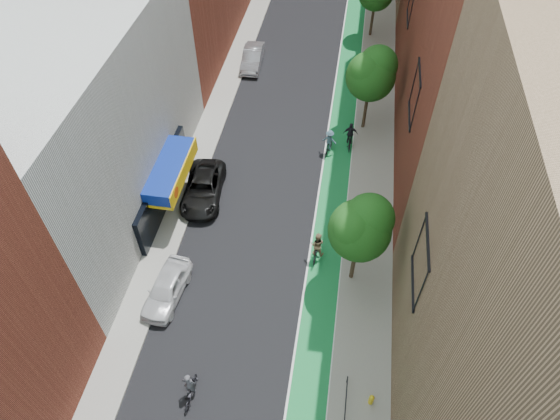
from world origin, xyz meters
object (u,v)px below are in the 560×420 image
at_px(parked_car_silver, 253,58).
at_px(cyclist_lead, 190,389).
at_px(fire_hydrant, 371,399).
at_px(parked_car_white, 167,288).
at_px(parked_car_black, 203,188).
at_px(cyclist_lane_mid, 350,138).
at_px(cyclist_lane_far, 329,143).
at_px(cyclist_lane_near, 317,248).

relative_size(parked_car_silver, cyclist_lead, 2.23).
height_order(cyclist_lead, fire_hydrant, cyclist_lead).
xyz_separation_m(parked_car_white, fire_hydrant, (11.61, -4.38, -0.19)).
height_order(parked_car_silver, cyclist_lead, cyclist_lead).
relative_size(parked_car_black, fire_hydrant, 7.31).
distance_m(parked_car_silver, fire_hydrant, 30.72).
bearing_deg(parked_car_silver, fire_hydrant, -70.51).
bearing_deg(parked_car_black, parked_car_silver, 84.22).
distance_m(cyclist_lane_mid, cyclist_lane_far, 1.69).
xyz_separation_m(parked_car_silver, cyclist_lane_mid, (9.17, -9.60, 0.07)).
xyz_separation_m(cyclist_lane_far, fire_hydrant, (3.75, -18.03, -0.32)).
distance_m(parked_car_white, fire_hydrant, 12.41).
bearing_deg(parked_car_white, cyclist_lane_near, 32.19).
bearing_deg(cyclist_lane_mid, parked_car_white, 54.70).
height_order(parked_car_black, cyclist_lane_near, cyclist_lane_near).
relative_size(parked_car_white, parked_car_silver, 0.94).
xyz_separation_m(cyclist_lane_near, cyclist_lane_far, (-0.16, 9.65, -0.05)).
xyz_separation_m(parked_car_white, cyclist_lane_mid, (9.30, 14.52, 0.09)).
bearing_deg(cyclist_lane_near, parked_car_black, -20.51).
bearing_deg(parked_car_silver, cyclist_lead, -87.09).
distance_m(parked_car_silver, cyclist_lane_near, 21.61).
bearing_deg(parked_car_black, cyclist_lane_near, -31.31).
relative_size(parked_car_silver, fire_hydrant, 6.28).
relative_size(parked_car_white, cyclist_lead, 2.09).
bearing_deg(parked_car_white, fire_hydrant, -14.99).
distance_m(cyclist_lead, fire_hydrant, 8.77).
distance_m(parked_car_white, parked_car_silver, 24.12).
xyz_separation_m(parked_car_silver, cyclist_lead, (2.76, -29.46, -0.07)).
xyz_separation_m(cyclist_lead, cyclist_lane_near, (5.12, 9.34, 0.23)).
height_order(parked_car_black, cyclist_lane_mid, cyclist_lane_mid).
bearing_deg(fire_hydrant, parked_car_black, 133.37).
bearing_deg(parked_car_white, cyclist_lane_far, 65.76).
bearing_deg(cyclist_lane_mid, fire_hydrant, 94.30).
height_order(parked_car_white, fire_hydrant, parked_car_white).
xyz_separation_m(cyclist_lead, cyclist_lane_mid, (6.41, 19.86, 0.14)).
relative_size(parked_car_silver, cyclist_lane_near, 2.13).
relative_size(parked_car_white, cyclist_lane_mid, 2.05).
height_order(parked_car_white, cyclist_lane_far, cyclist_lane_far).
relative_size(cyclist_lane_near, cyclist_lane_far, 1.11).
relative_size(parked_car_black, cyclist_lane_far, 2.75).
relative_size(parked_car_black, cyclist_lane_mid, 2.55).
height_order(parked_car_silver, fire_hydrant, parked_car_silver).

